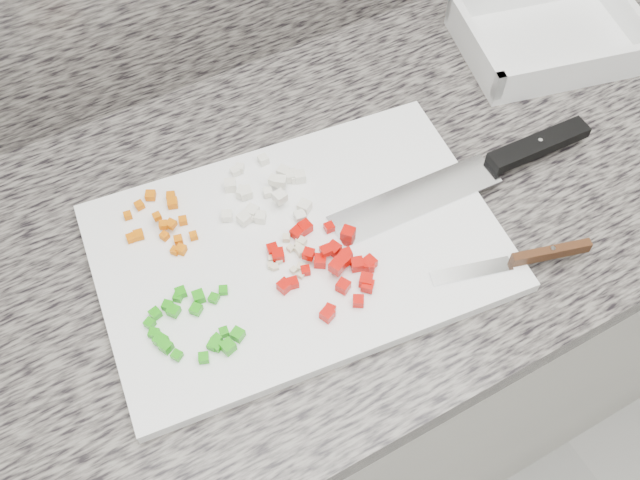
{
  "coord_description": "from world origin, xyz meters",
  "views": [
    {
      "loc": [
        -0.33,
        0.94,
        1.66
      ],
      "look_at": [
        -0.1,
        1.37,
        0.94
      ],
      "focal_mm": 40.0,
      "sensor_mm": 36.0,
      "label": 1
    }
  ],
  "objects": [
    {
      "name": "red_pepper_pile",
      "position": [
        -0.1,
        1.34,
        0.93
      ],
      "size": [
        0.12,
        0.14,
        0.03
      ],
      "color": "#B70802",
      "rests_on": "cutting_board"
    },
    {
      "name": "garlic_pile",
      "position": [
        -0.13,
        1.38,
        0.92
      ],
      "size": [
        0.06,
        0.07,
        0.01
      ],
      "color": "beige",
      "rests_on": "cutting_board"
    },
    {
      "name": "cutting_board",
      "position": [
        -0.12,
        1.39,
        0.91
      ],
      "size": [
        0.53,
        0.39,
        0.02
      ],
      "primitive_type": "cube",
      "rotation": [
        0.0,
        0.0,
        -0.12
      ],
      "color": "white",
      "rests_on": "countertop"
    },
    {
      "name": "green_pepper_pile",
      "position": [
        -0.28,
        1.34,
        0.92
      ],
      "size": [
        0.11,
        0.11,
        0.01
      ],
      "color": "#1D980D",
      "rests_on": "cutting_board"
    },
    {
      "name": "paring_knife",
      "position": [
        0.12,
        1.23,
        0.92
      ],
      "size": [
        0.2,
        0.07,
        0.02
      ],
      "rotation": [
        0.0,
        0.0,
        -0.28
      ],
      "color": "silver",
      "rests_on": "cutting_board"
    },
    {
      "name": "onion_pile",
      "position": [
        -0.12,
        1.47,
        0.93
      ],
      "size": [
        0.13,
        0.13,
        0.02
      ],
      "color": "white",
      "rests_on": "cutting_board"
    },
    {
      "name": "countertop",
      "position": [
        0.0,
        1.44,
        0.88
      ],
      "size": [
        3.96,
        0.64,
        0.04
      ],
      "primitive_type": "cube",
      "color": "#67625B",
      "rests_on": "cabinet"
    },
    {
      "name": "chef_knife",
      "position": [
        0.18,
        1.37,
        0.92
      ],
      "size": [
        0.39,
        0.06,
        0.02
      ],
      "rotation": [
        0.0,
        0.0,
        -0.04
      ],
      "color": "silver",
      "rests_on": "cutting_board"
    },
    {
      "name": "carrot_pile",
      "position": [
        -0.26,
        1.5,
        0.92
      ],
      "size": [
        0.08,
        0.11,
        0.02
      ],
      "color": "#D16004",
      "rests_on": "cutting_board"
    },
    {
      "name": "tray",
      "position": [
        0.41,
        1.54,
        0.92
      ],
      "size": [
        0.31,
        0.25,
        0.06
      ],
      "rotation": [
        0.0,
        0.0,
        -0.24
      ],
      "color": "white",
      "rests_on": "countertop"
    },
    {
      "name": "cabinet",
      "position": [
        0.0,
        1.44,
        0.43
      ],
      "size": [
        3.92,
        0.62,
        0.86
      ],
      "primitive_type": "cube",
      "color": "silver",
      "rests_on": "ground"
    }
  ]
}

